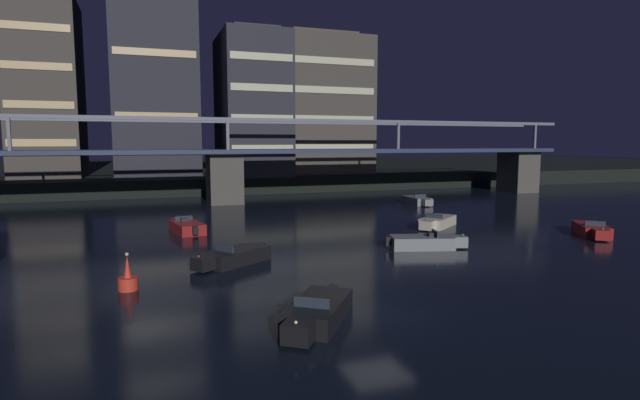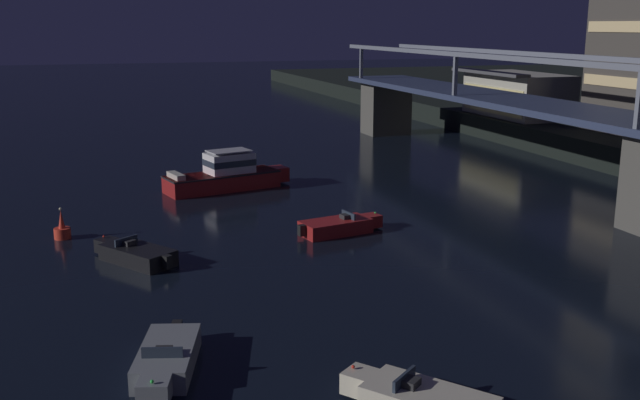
# 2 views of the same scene
# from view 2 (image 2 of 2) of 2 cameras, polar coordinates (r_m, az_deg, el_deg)

# --- Properties ---
(waterfront_pavilion) EXTENTS (12.40, 7.40, 4.70)m
(waterfront_pavilion) POSITION_cam_2_polar(r_m,az_deg,el_deg) (78.54, 15.17, 8.00)
(waterfront_pavilion) COLOR #B2AD9E
(waterfront_pavilion) RESTS_ON far_riverbank
(cabin_cruiser_near_left) EXTENTS (4.47, 9.37, 2.79)m
(cabin_cruiser_near_left) POSITION_cam_2_polar(r_m,az_deg,el_deg) (52.12, -7.37, 1.97)
(cabin_cruiser_near_left) COLOR maroon
(cabin_cruiser_near_left) RESTS_ON ground
(speedboat_near_center) EXTENTS (5.17, 2.82, 1.16)m
(speedboat_near_center) POSITION_cam_2_polar(r_m,az_deg,el_deg) (25.66, -11.95, -12.15)
(speedboat_near_center) COLOR gray
(speedboat_near_center) RESTS_ON ground
(speedboat_near_right) EXTENTS (2.52, 5.22, 1.16)m
(speedboat_near_right) POSITION_cam_2_polar(r_m,az_deg,el_deg) (40.90, 1.50, -2.06)
(speedboat_near_right) COLOR maroon
(speedboat_near_right) RESTS_ON ground
(speedboat_far_right) EXTENTS (4.75, 3.87, 1.16)m
(speedboat_far_right) POSITION_cam_2_polar(r_m,az_deg,el_deg) (37.13, -14.29, -4.12)
(speedboat_far_right) COLOR black
(speedboat_far_right) RESTS_ON ground
(channel_buoy) EXTENTS (0.90, 0.90, 1.76)m
(channel_buoy) POSITION_cam_2_polar(r_m,az_deg,el_deg) (42.28, -19.55, -2.24)
(channel_buoy) COLOR red
(channel_buoy) RESTS_ON ground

